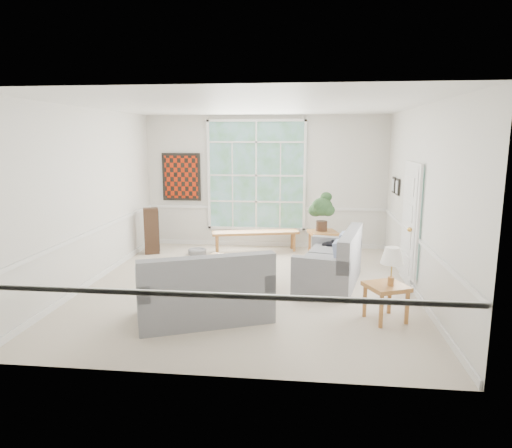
{
  "coord_description": "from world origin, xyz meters",
  "views": [
    {
      "loc": [
        0.94,
        -7.39,
        2.5
      ],
      "look_at": [
        0.1,
        0.2,
        1.05
      ],
      "focal_mm": 32.0,
      "sensor_mm": 36.0,
      "label": 1
    }
  ],
  "objects_px": {
    "loveseat_front": "(204,284)",
    "end_table": "(323,244)",
    "coffee_table": "(236,272)",
    "loveseat_right": "(329,257)",
    "side_table": "(385,302)"
  },
  "relations": [
    {
      "from": "loveseat_right",
      "to": "side_table",
      "type": "xyz_separation_m",
      "value": [
        0.71,
        -1.53,
        -0.22
      ]
    },
    {
      "from": "coffee_table",
      "to": "end_table",
      "type": "relative_size",
      "value": 2.11
    },
    {
      "from": "coffee_table",
      "to": "end_table",
      "type": "distance_m",
      "value": 2.55
    },
    {
      "from": "coffee_table",
      "to": "end_table",
      "type": "bearing_deg",
      "value": 70.32
    },
    {
      "from": "loveseat_front",
      "to": "side_table",
      "type": "height_order",
      "value": "loveseat_front"
    },
    {
      "from": "loveseat_right",
      "to": "loveseat_front",
      "type": "distance_m",
      "value": 2.5
    },
    {
      "from": "coffee_table",
      "to": "end_table",
      "type": "height_order",
      "value": "end_table"
    },
    {
      "from": "loveseat_front",
      "to": "end_table",
      "type": "distance_m",
      "value": 3.94
    },
    {
      "from": "loveseat_front",
      "to": "side_table",
      "type": "distance_m",
      "value": 2.54
    },
    {
      "from": "loveseat_right",
      "to": "loveseat_front",
      "type": "bearing_deg",
      "value": -123.9
    },
    {
      "from": "loveseat_front",
      "to": "end_table",
      "type": "xyz_separation_m",
      "value": [
        1.77,
        3.52,
        -0.21
      ]
    },
    {
      "from": "side_table",
      "to": "coffee_table",
      "type": "bearing_deg",
      "value": 150.4
    },
    {
      "from": "coffee_table",
      "to": "side_table",
      "type": "height_order",
      "value": "side_table"
    },
    {
      "from": "coffee_table",
      "to": "side_table",
      "type": "xyz_separation_m",
      "value": [
        2.3,
        -1.31,
        0.04
      ]
    },
    {
      "from": "loveseat_right",
      "to": "end_table",
      "type": "distance_m",
      "value": 1.81
    }
  ]
}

